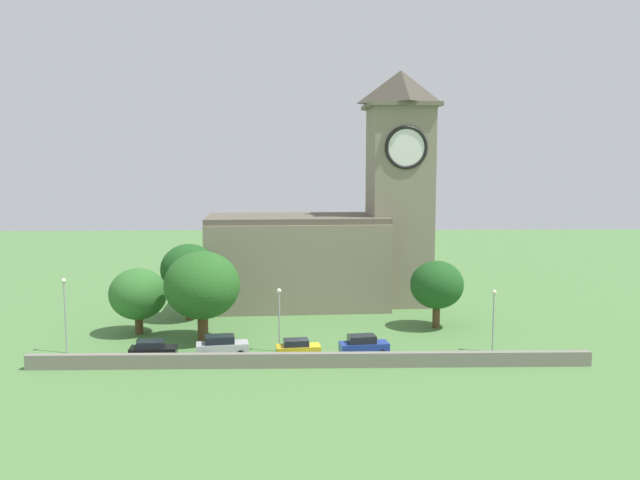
# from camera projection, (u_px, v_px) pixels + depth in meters

# --- Properties ---
(ground_plane) EXTENTS (200.00, 200.00, 0.00)m
(ground_plane) POSITION_uv_depth(u_px,v_px,m) (309.00, 319.00, 76.18)
(ground_plane) COLOR #517F42
(church) EXTENTS (28.88, 13.16, 29.16)m
(church) POSITION_uv_depth(u_px,v_px,m) (334.00, 234.00, 83.12)
(church) COLOR gray
(church) RESTS_ON ground
(quay_barrier) EXTENTS (49.56, 0.70, 1.29)m
(quay_barrier) POSITION_uv_depth(u_px,v_px,m) (311.00, 360.00, 58.13)
(quay_barrier) COLOR gray
(quay_barrier) RESTS_ON ground
(car_black) EXTENTS (4.37, 2.53, 1.63)m
(car_black) POSITION_uv_depth(u_px,v_px,m) (153.00, 349.00, 60.90)
(car_black) COLOR black
(car_black) RESTS_ON ground
(car_silver) EXTENTS (5.03, 2.84, 1.93)m
(car_silver) POSITION_uv_depth(u_px,v_px,m) (222.00, 346.00, 61.56)
(car_silver) COLOR silver
(car_silver) RESTS_ON ground
(car_yellow) EXTENTS (4.26, 2.44, 1.63)m
(car_yellow) POSITION_uv_depth(u_px,v_px,m) (298.00, 348.00, 61.36)
(car_yellow) COLOR gold
(car_yellow) RESTS_ON ground
(car_blue) EXTENTS (4.74, 2.65, 1.93)m
(car_blue) POSITION_uv_depth(u_px,v_px,m) (363.00, 345.00, 61.68)
(car_blue) COLOR #233D9E
(car_blue) RESTS_ON ground
(streetlamp_west_end) EXTENTS (0.44, 0.44, 7.14)m
(streetlamp_west_end) POSITION_uv_depth(u_px,v_px,m) (65.00, 303.00, 62.07)
(streetlamp_west_end) COLOR #9EA0A5
(streetlamp_west_end) RESTS_ON ground
(streetlamp_west_mid) EXTENTS (0.44, 0.44, 6.10)m
(streetlamp_west_mid) POSITION_uv_depth(u_px,v_px,m) (279.00, 309.00, 62.57)
(streetlamp_west_mid) COLOR #9EA0A5
(streetlamp_west_mid) RESTS_ON ground
(streetlamp_central) EXTENTS (0.44, 0.44, 5.98)m
(streetlamp_central) POSITION_uv_depth(u_px,v_px,m) (494.00, 310.00, 62.49)
(streetlamp_central) COLOR #9EA0A5
(streetlamp_central) RESTS_ON ground
(tree_churchyard) EXTENTS (6.38, 6.38, 8.71)m
(tree_churchyard) POSITION_uv_depth(u_px,v_px,m) (189.00, 270.00, 75.18)
(tree_churchyard) COLOR brown
(tree_churchyard) RESTS_ON ground
(tree_riverside_west) EXTENTS (7.54, 7.54, 9.14)m
(tree_riverside_west) POSITION_uv_depth(u_px,v_px,m) (202.00, 285.00, 65.96)
(tree_riverside_west) COLOR brown
(tree_riverside_west) RESTS_ON ground
(tree_by_tower) EXTENTS (5.76, 5.76, 7.34)m
(tree_by_tower) POSITION_uv_depth(u_px,v_px,m) (437.00, 285.00, 71.61)
(tree_by_tower) COLOR brown
(tree_by_tower) RESTS_ON ground
(tree_riverside_east) EXTENTS (5.97, 5.97, 6.96)m
(tree_riverside_east) POSITION_uv_depth(u_px,v_px,m) (138.00, 294.00, 69.05)
(tree_riverside_east) COLOR brown
(tree_riverside_east) RESTS_ON ground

